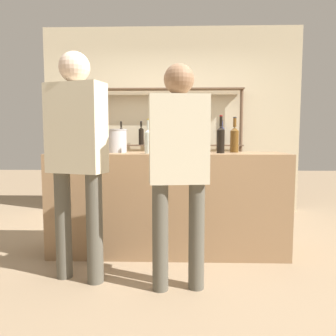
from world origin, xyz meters
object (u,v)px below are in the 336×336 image
counter_bottle_2 (148,140)px  wine_glass (180,141)px  ice_bucket (116,141)px  customer_center (179,159)px  counter_bottle_0 (234,139)px  counter_bottle_1 (221,139)px  customer_left (77,148)px  counter_bottle_3 (66,140)px  cork_jar (201,146)px

counter_bottle_2 → wine_glass: size_ratio=2.13×
ice_bucket → customer_center: 1.11m
customer_center → counter_bottle_0: bearing=-38.5°
counter_bottle_0 → counter_bottle_2: (-0.85, -0.23, -0.01)m
counter_bottle_1 → customer_left: customer_left is taller
counter_bottle_3 → cork_jar: counter_bottle_3 is taller
counter_bottle_0 → counter_bottle_2: bearing=-164.8°
counter_bottle_2 → customer_left: (-0.52, -0.55, -0.06)m
counter_bottle_2 → ice_bucket: bearing=148.6°
wine_glass → cork_jar: size_ratio=1.08×
counter_bottle_2 → ice_bucket: counter_bottle_2 is taller
ice_bucket → counter_bottle_3: bearing=-147.9°
counter_bottle_1 → ice_bucket: bearing=172.7°
counter_bottle_3 → wine_glass: counter_bottle_3 is taller
counter_bottle_1 → wine_glass: bearing=166.1°
counter_bottle_0 → customer_center: (-0.56, -0.92, -0.14)m
customer_center → counter_bottle_2: bearing=15.2°
counter_bottle_0 → customer_left: customer_left is taller
counter_bottle_0 → customer_center: size_ratio=0.21×
cork_jar → customer_center: customer_center is taller
counter_bottle_3 → customer_left: bearing=-63.0°
counter_bottle_2 → ice_bucket: (-0.34, 0.21, -0.01)m
counter_bottle_0 → counter_bottle_3: (-1.62, -0.29, -0.01)m
counter_bottle_0 → ice_bucket: bearing=-179.1°
counter_bottle_3 → wine_glass: bearing=12.2°
counter_bottle_1 → customer_center: customer_center is taller
counter_bottle_1 → ice_bucket: size_ratio=1.55×
customer_left → counter_bottle_1: bearing=-44.8°
counter_bottle_0 → customer_center: customer_center is taller
wine_glass → counter_bottle_3: bearing=-167.8°
counter_bottle_0 → customer_center: 1.09m
cork_jar → wine_glass: bearing=172.3°
counter_bottle_1 → counter_bottle_2: (-0.69, -0.08, -0.01)m
wine_glass → ice_bucket: size_ratio=0.65×
customer_left → wine_glass: bearing=-30.6°
counter_bottle_1 → customer_center: 0.88m
wine_glass → customer_left: 1.09m
customer_left → cork_jar: bearing=-38.1°
counter_bottle_0 → ice_bucket: counter_bottle_0 is taller
counter_bottle_1 → ice_bucket: (-1.04, 0.13, -0.02)m
counter_bottle_1 → cork_jar: bearing=159.3°
counter_bottle_2 → cork_jar: size_ratio=2.31×
counter_bottle_1 → counter_bottle_2: counter_bottle_1 is taller
counter_bottle_1 → cork_jar: size_ratio=2.57×
counter_bottle_1 → wine_glass: (-0.39, 0.10, -0.02)m
ice_bucket → counter_bottle_0: bearing=0.9°
ice_bucket → customer_left: customer_left is taller
counter_bottle_3 → customer_center: 1.24m
cork_jar → customer_center: 0.87m
counter_bottle_0 → counter_bottle_3: counter_bottle_0 is taller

